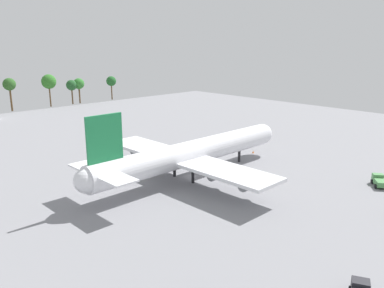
{
  "coord_description": "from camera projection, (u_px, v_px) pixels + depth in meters",
  "views": [
    {
      "loc": [
        -60.91,
        -62.61,
        30.74
      ],
      "look_at": [
        0.0,
        0.0,
        8.01
      ],
      "focal_mm": 36.62,
      "sensor_mm": 36.0,
      "label": 1
    }
  ],
  "objects": [
    {
      "name": "ground_plane",
      "position": [
        192.0,
        177.0,
        92.28
      ],
      "size": [
        239.04,
        239.04,
        0.0
      ],
      "primitive_type": "plane",
      "color": "gray"
    },
    {
      "name": "cargo_airplane",
      "position": [
        191.0,
        153.0,
        90.57
      ],
      "size": [
        59.76,
        48.89,
        17.8
      ],
      "color": "silver",
      "rests_on": "ground_plane"
    },
    {
      "name": "baggage_tug",
      "position": [
        379.0,
        181.0,
        86.2
      ],
      "size": [
        5.37,
        4.77,
        2.27
      ],
      "color": "#4C8C4C",
      "rests_on": "ground_plane"
    },
    {
      "name": "safety_cone_nose",
      "position": [
        253.0,
        152.0,
        112.08
      ],
      "size": [
        0.51,
        0.51,
        0.73
      ],
      "primitive_type": "cone",
      "color": "orange",
      "rests_on": "ground_plane"
    }
  ]
}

